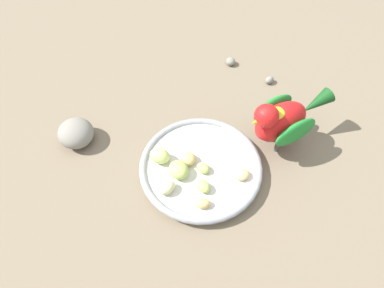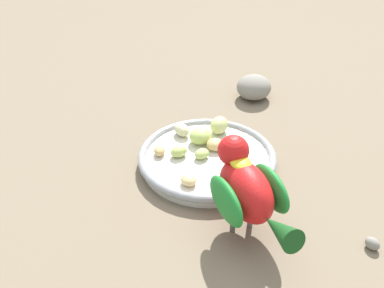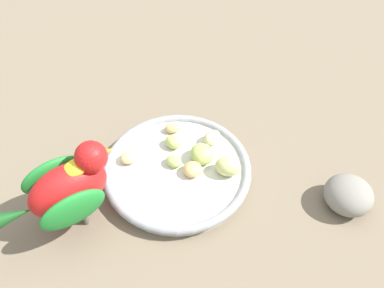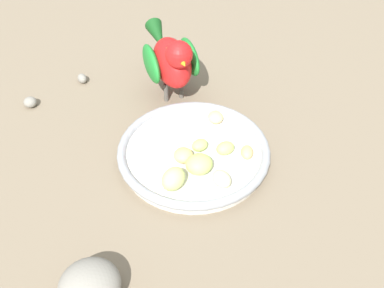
{
  "view_description": "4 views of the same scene",
  "coord_description": "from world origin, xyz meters",
  "px_view_note": "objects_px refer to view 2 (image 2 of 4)",
  "views": [
    {
      "loc": [
        0.01,
        0.34,
        0.56
      ],
      "look_at": [
        0.03,
        -0.01,
        0.06
      ],
      "focal_mm": 32.33,
      "sensor_mm": 36.0,
      "label": 1
    },
    {
      "loc": [
        -0.62,
        -0.08,
        0.48
      ],
      "look_at": [
        0.02,
        0.03,
        0.04
      ],
      "focal_mm": 45.91,
      "sensor_mm": 36.0,
      "label": 2
    },
    {
      "loc": [
        0.03,
        -0.37,
        0.51
      ],
      "look_at": [
        0.04,
        0.04,
        0.04
      ],
      "focal_mm": 38.51,
      "sensor_mm": 36.0,
      "label": 3
    },
    {
      "loc": [
        0.49,
        0.12,
        0.48
      ],
      "look_at": [
        0.04,
        0.01,
        0.05
      ],
      "focal_mm": 42.64,
      "sensor_mm": 36.0,
      "label": 4
    }
  ],
  "objects_px": {
    "feeding_bowl": "(207,159)",
    "apple_piece_6": "(202,154)",
    "apple_piece_5": "(182,130)",
    "apple_piece_7": "(189,180)",
    "apple_piece_3": "(160,150)",
    "apple_piece_0": "(216,145)",
    "rock_large": "(254,87)",
    "apple_piece_4": "(179,151)",
    "parrot": "(247,190)",
    "pebble_0": "(372,244)",
    "apple_piece_2": "(201,136)",
    "apple_piece_1": "(216,125)"
  },
  "relations": [
    {
      "from": "feeding_bowl",
      "to": "apple_piece_6",
      "type": "distance_m",
      "value": 0.02
    },
    {
      "from": "apple_piece_5",
      "to": "apple_piece_7",
      "type": "bearing_deg",
      "value": -164.56
    },
    {
      "from": "apple_piece_3",
      "to": "apple_piece_7",
      "type": "xyz_separation_m",
      "value": [
        -0.07,
        -0.06,
        0.0
      ]
    },
    {
      "from": "apple_piece_7",
      "to": "apple_piece_6",
      "type": "bearing_deg",
      "value": -7.4
    },
    {
      "from": "apple_piece_0",
      "to": "rock_large",
      "type": "relative_size",
      "value": 0.41
    },
    {
      "from": "apple_piece_4",
      "to": "parrot",
      "type": "bearing_deg",
      "value": -138.99
    },
    {
      "from": "apple_piece_3",
      "to": "pebble_0",
      "type": "bearing_deg",
      "value": -113.08
    },
    {
      "from": "parrot",
      "to": "rock_large",
      "type": "relative_size",
      "value": 2.41
    },
    {
      "from": "apple_piece_2",
      "to": "apple_piece_4",
      "type": "bearing_deg",
      "value": 147.83
    },
    {
      "from": "apple_piece_6",
      "to": "parrot",
      "type": "xyz_separation_m",
      "value": [
        -0.14,
        -0.08,
        0.05
      ]
    },
    {
      "from": "apple_piece_0",
      "to": "apple_piece_5",
      "type": "xyz_separation_m",
      "value": [
        0.03,
        0.06,
        0.0
      ]
    },
    {
      "from": "feeding_bowl",
      "to": "parrot",
      "type": "bearing_deg",
      "value": -152.86
    },
    {
      "from": "feeding_bowl",
      "to": "parrot",
      "type": "xyz_separation_m",
      "value": [
        -0.14,
        -0.07,
        0.06
      ]
    },
    {
      "from": "apple_piece_2",
      "to": "feeding_bowl",
      "type": "bearing_deg",
      "value": -155.75
    },
    {
      "from": "feeding_bowl",
      "to": "apple_piece_0",
      "type": "xyz_separation_m",
      "value": [
        0.02,
        -0.01,
        0.01
      ]
    },
    {
      "from": "apple_piece_4",
      "to": "apple_piece_6",
      "type": "bearing_deg",
      "value": -87.59
    },
    {
      "from": "apple_piece_4",
      "to": "rock_large",
      "type": "bearing_deg",
      "value": -22.32
    },
    {
      "from": "apple_piece_1",
      "to": "pebble_0",
      "type": "distance_m",
      "value": 0.32
    },
    {
      "from": "apple_piece_1",
      "to": "apple_piece_5",
      "type": "xyz_separation_m",
      "value": [
        -0.02,
        0.06,
        -0.0
      ]
    },
    {
      "from": "apple_piece_7",
      "to": "feeding_bowl",
      "type": "bearing_deg",
      "value": -12.97
    },
    {
      "from": "apple_piece_3",
      "to": "apple_piece_4",
      "type": "distance_m",
      "value": 0.03
    },
    {
      "from": "apple_piece_2",
      "to": "parrot",
      "type": "bearing_deg",
      "value": -153.46
    },
    {
      "from": "apple_piece_1",
      "to": "pebble_0",
      "type": "relative_size",
      "value": 1.81
    },
    {
      "from": "apple_piece_2",
      "to": "apple_piece_4",
      "type": "height_order",
      "value": "apple_piece_2"
    },
    {
      "from": "apple_piece_2",
      "to": "rock_large",
      "type": "xyz_separation_m",
      "value": [
        0.21,
        -0.07,
        -0.01
      ]
    },
    {
      "from": "apple_piece_7",
      "to": "pebble_0",
      "type": "relative_size",
      "value": 1.31
    },
    {
      "from": "apple_piece_5",
      "to": "apple_piece_6",
      "type": "distance_m",
      "value": 0.08
    },
    {
      "from": "apple_piece_7",
      "to": "pebble_0",
      "type": "xyz_separation_m",
      "value": [
        -0.07,
        -0.26,
        -0.02
      ]
    },
    {
      "from": "feeding_bowl",
      "to": "apple_piece_4",
      "type": "bearing_deg",
      "value": 98.01
    },
    {
      "from": "apple_piece_1",
      "to": "apple_piece_6",
      "type": "height_order",
      "value": "apple_piece_1"
    },
    {
      "from": "feeding_bowl",
      "to": "apple_piece_4",
      "type": "distance_m",
      "value": 0.05
    },
    {
      "from": "feeding_bowl",
      "to": "apple_piece_1",
      "type": "height_order",
      "value": "apple_piece_1"
    },
    {
      "from": "apple_piece_7",
      "to": "rock_large",
      "type": "bearing_deg",
      "value": -13.17
    },
    {
      "from": "apple_piece_7",
      "to": "apple_piece_0",
      "type": "bearing_deg",
      "value": -15.82
    },
    {
      "from": "apple_piece_3",
      "to": "parrot",
      "type": "relative_size",
      "value": 0.15
    },
    {
      "from": "apple_piece_2",
      "to": "pebble_0",
      "type": "bearing_deg",
      "value": -124.98
    },
    {
      "from": "apple_piece_0",
      "to": "apple_piece_3",
      "type": "bearing_deg",
      "value": 109.09
    },
    {
      "from": "feeding_bowl",
      "to": "apple_piece_7",
      "type": "bearing_deg",
      "value": 167.03
    },
    {
      "from": "apple_piece_2",
      "to": "apple_piece_7",
      "type": "relative_size",
      "value": 1.4
    },
    {
      "from": "rock_large",
      "to": "feeding_bowl",
      "type": "bearing_deg",
      "value": 166.77
    },
    {
      "from": "apple_piece_1",
      "to": "parrot",
      "type": "bearing_deg",
      "value": -162.49
    },
    {
      "from": "parrot",
      "to": "apple_piece_6",
      "type": "bearing_deg",
      "value": -2.56
    },
    {
      "from": "apple_piece_2",
      "to": "rock_large",
      "type": "bearing_deg",
      "value": -19.95
    },
    {
      "from": "apple_piece_0",
      "to": "rock_large",
      "type": "height_order",
      "value": "rock_large"
    },
    {
      "from": "apple_piece_6",
      "to": "apple_piece_7",
      "type": "bearing_deg",
      "value": 172.6
    },
    {
      "from": "rock_large",
      "to": "apple_piece_6",
      "type": "bearing_deg",
      "value": 165.27
    },
    {
      "from": "apple_piece_1",
      "to": "apple_piece_6",
      "type": "xyz_separation_m",
      "value": [
        -0.08,
        0.01,
        -0.01
      ]
    },
    {
      "from": "rock_large",
      "to": "apple_piece_3",
      "type": "bearing_deg",
      "value": 151.82
    },
    {
      "from": "apple_piece_1",
      "to": "pebble_0",
      "type": "xyz_separation_m",
      "value": [
        -0.22,
        -0.24,
        -0.02
      ]
    },
    {
      "from": "apple_piece_5",
      "to": "rock_large",
      "type": "height_order",
      "value": "rock_large"
    }
  ]
}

